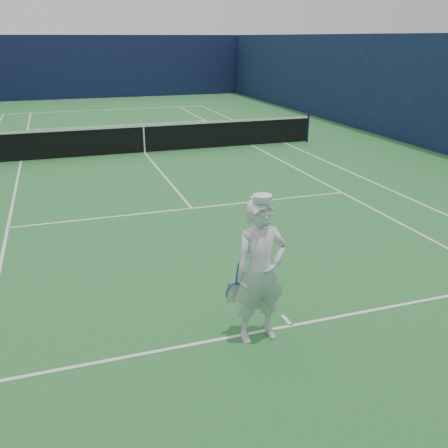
# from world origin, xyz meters

# --- Properties ---
(ground) EXTENTS (80.00, 80.00, 0.00)m
(ground) POSITION_xyz_m (0.00, 0.00, 0.00)
(ground) COLOR #2A6F33
(ground) RESTS_ON ground
(court_markings) EXTENTS (11.03, 23.83, 0.01)m
(court_markings) POSITION_xyz_m (0.00, 0.00, 0.00)
(court_markings) COLOR white
(court_markings) RESTS_ON ground
(windscreen_fence) EXTENTS (20.12, 36.12, 4.00)m
(windscreen_fence) POSITION_xyz_m (0.00, 0.00, 2.00)
(windscreen_fence) COLOR #0F1538
(windscreen_fence) RESTS_ON ground
(tennis_net) EXTENTS (12.88, 0.09, 1.07)m
(tennis_net) POSITION_xyz_m (0.00, 0.00, 0.55)
(tennis_net) COLOR #141E4C
(tennis_net) RESTS_ON ground
(tennis_player) EXTENTS (0.81, 0.50, 2.04)m
(tennis_player) POSITION_xyz_m (-0.55, -11.99, 1.00)
(tennis_player) COLOR white
(tennis_player) RESTS_ON ground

